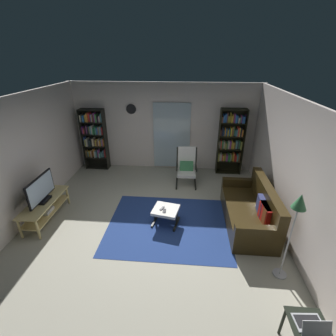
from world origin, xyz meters
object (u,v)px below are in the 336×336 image
tv_remote (162,208)px  wall_clock (131,109)px  side_table (307,331)px  laptop (313,326)px  ottoman (166,211)px  bookshelf_near_tv (94,137)px  cell_phone (164,211)px  tv_stand (45,207)px  television (41,190)px  bookshelf_near_sofa (231,140)px  floor_lamp_by_sofa (297,211)px  leather_sofa (251,211)px  lounge_armchair (186,165)px

tv_remote → wall_clock: size_ratio=0.50×
side_table → laptop: bearing=-84.3°
wall_clock → ottoman: bearing=-65.4°
bookshelf_near_tv → cell_phone: bearing=-48.3°
side_table → laptop: (0.00, -0.04, 0.18)m
cell_phone → laptop: (1.90, -2.28, 0.20)m
tv_stand → television: bearing=72.0°
bookshelf_near_sofa → laptop: size_ratio=5.74×
floor_lamp_by_sofa → laptop: 1.39m
tv_remote → cell_phone: (0.05, -0.08, -0.00)m
floor_lamp_by_sofa → side_table: (-0.14, -1.14, -0.88)m
side_table → wall_clock: 6.12m
leather_sofa → side_table: bearing=-88.2°
bookshelf_near_tv → tv_remote: (2.33, -2.60, -0.66)m
tv_remote → lounge_armchair: bearing=98.9°
bookshelf_near_sofa → wall_clock: (-2.92, 0.13, 0.81)m
floor_lamp_by_sofa → wall_clock: wall_clock is taller
leather_sofa → floor_lamp_by_sofa: floor_lamp_by_sofa is taller
tv_stand → tv_remote: bearing=2.0°
ottoman → side_table: 2.97m
television → wall_clock: (1.35, 2.83, 1.11)m
wall_clock → bookshelf_near_sofa: bearing=-2.6°
bookshelf_near_sofa → lounge_armchair: (-1.26, -0.79, -0.50)m
tv_stand → ottoman: tv_stand is taller
bookshelf_near_tv → leather_sofa: bookshelf_near_tv is taller
tv_stand → ottoman: bearing=1.9°
ottoman → bookshelf_near_tv: bearing=132.8°
tv_stand → bookshelf_near_tv: size_ratio=0.73×
cell_phone → laptop: 2.97m
lounge_armchair → floor_lamp_by_sofa: size_ratio=0.66×
ottoman → wall_clock: wall_clock is taller
bookshelf_near_tv → cell_phone: (2.39, -2.68, -0.66)m
tv_stand → leather_sofa: (4.40, 0.22, 0.01)m
laptop → wall_clock: size_ratio=1.17×
leather_sofa → laptop: bearing=-88.2°
tv_stand → wall_clock: wall_clock is taller
lounge_armchair → floor_lamp_by_sofa: (1.60, -2.99, 0.74)m
lounge_armchair → tv_remote: bearing=-104.8°
leather_sofa → lounge_armchair: 2.20m
bookshelf_near_sofa → cell_phone: (-1.69, -2.69, -0.67)m
tv_stand → lounge_armchair: (3.01, 1.91, 0.22)m
bookshelf_near_tv → side_table: (4.28, -4.91, -0.64)m
laptop → floor_lamp_by_sofa: bearing=83.5°
television → leather_sofa: television is taller
lounge_armchair → cell_phone: bearing=-102.7°
bookshelf_near_tv → laptop: (4.28, -4.96, -0.47)m
bookshelf_near_sofa → cell_phone: size_ratio=13.87×
floor_lamp_by_sofa → tv_remote: bearing=150.6°
bookshelf_near_sofa → side_table: (0.20, -4.92, -0.65)m
television → bookshelf_near_sofa: bookshelf_near_sofa is taller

